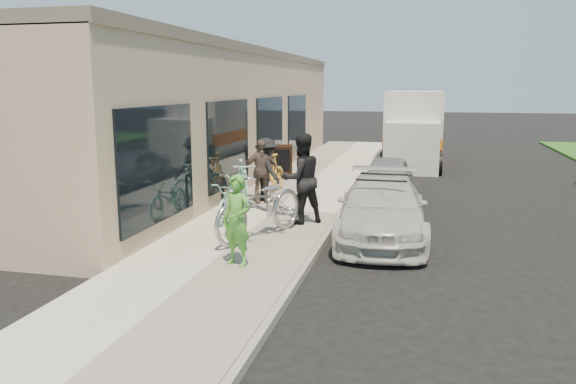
{
  "coord_description": "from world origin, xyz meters",
  "views": [
    {
      "loc": [
        1.37,
        -9.65,
        3.06
      ],
      "look_at": [
        -1.12,
        0.67,
        1.05
      ],
      "focal_mm": 35.0,
      "sensor_mm": 36.0,
      "label": 1
    }
  ],
  "objects_px": {
    "moving_truck": "(413,132)",
    "sedan_silver": "(387,178)",
    "bike_rack": "(223,189)",
    "cruiser_bike_a": "(242,183)",
    "cruiser_bike_b": "(231,200)",
    "bystander_a": "(267,170)",
    "woman_rider": "(237,220)",
    "sedan_white": "(382,208)",
    "bystander_b": "(261,171)",
    "sandwich_board": "(283,161)",
    "tandem_bike": "(261,205)",
    "cruiser_bike_c": "(271,174)",
    "man_standing": "(301,179)"
  },
  "relations": [
    {
      "from": "sedan_silver",
      "to": "woman_rider",
      "type": "distance_m",
      "value": 7.31
    },
    {
      "from": "sedan_white",
      "to": "bystander_b",
      "type": "relative_size",
      "value": 2.73
    },
    {
      "from": "cruiser_bike_b",
      "to": "sandwich_board",
      "type": "bearing_deg",
      "value": 90.34
    },
    {
      "from": "tandem_bike",
      "to": "man_standing",
      "type": "bearing_deg",
      "value": 93.7
    },
    {
      "from": "moving_truck",
      "to": "bystander_a",
      "type": "distance_m",
      "value": 9.85
    },
    {
      "from": "cruiser_bike_b",
      "to": "cruiser_bike_c",
      "type": "relative_size",
      "value": 0.92
    },
    {
      "from": "woman_rider",
      "to": "cruiser_bike_c",
      "type": "relative_size",
      "value": 0.85
    },
    {
      "from": "cruiser_bike_c",
      "to": "sandwich_board",
      "type": "bearing_deg",
      "value": 106.92
    },
    {
      "from": "cruiser_bike_b",
      "to": "cruiser_bike_c",
      "type": "distance_m",
      "value": 3.17
    },
    {
      "from": "cruiser_bike_a",
      "to": "bystander_b",
      "type": "bearing_deg",
      "value": 30.4
    },
    {
      "from": "sedan_silver",
      "to": "tandem_bike",
      "type": "relative_size",
      "value": 1.34
    },
    {
      "from": "sedan_silver",
      "to": "cruiser_bike_b",
      "type": "height_order",
      "value": "sedan_silver"
    },
    {
      "from": "moving_truck",
      "to": "man_standing",
      "type": "bearing_deg",
      "value": -100.72
    },
    {
      "from": "bike_rack",
      "to": "cruiser_bike_c",
      "type": "distance_m",
      "value": 2.58
    },
    {
      "from": "tandem_bike",
      "to": "cruiser_bike_a",
      "type": "xyz_separation_m",
      "value": [
        -1.27,
        2.74,
        -0.1
      ]
    },
    {
      "from": "bike_rack",
      "to": "sedan_silver",
      "type": "bearing_deg",
      "value": 43.37
    },
    {
      "from": "tandem_bike",
      "to": "sedan_silver",
      "type": "bearing_deg",
      "value": 91.74
    },
    {
      "from": "bystander_a",
      "to": "bystander_b",
      "type": "relative_size",
      "value": 1.01
    },
    {
      "from": "tandem_bike",
      "to": "cruiser_bike_c",
      "type": "xyz_separation_m",
      "value": [
        -1.04,
        4.48,
        -0.13
      ]
    },
    {
      "from": "bike_rack",
      "to": "moving_truck",
      "type": "bearing_deg",
      "value": 69.12
    },
    {
      "from": "woman_rider",
      "to": "cruiser_bike_c",
      "type": "bearing_deg",
      "value": 121.73
    },
    {
      "from": "sedan_white",
      "to": "moving_truck",
      "type": "distance_m",
      "value": 11.6
    },
    {
      "from": "sedan_silver",
      "to": "woman_rider",
      "type": "bearing_deg",
      "value": -106.42
    },
    {
      "from": "moving_truck",
      "to": "cruiser_bike_c",
      "type": "height_order",
      "value": "moving_truck"
    },
    {
      "from": "sedan_silver",
      "to": "tandem_bike",
      "type": "distance_m",
      "value": 5.71
    },
    {
      "from": "man_standing",
      "to": "cruiser_bike_b",
      "type": "distance_m",
      "value": 1.66
    },
    {
      "from": "woman_rider",
      "to": "bystander_b",
      "type": "height_order",
      "value": "bystander_b"
    },
    {
      "from": "sandwich_board",
      "to": "woman_rider",
      "type": "bearing_deg",
      "value": -92.55
    },
    {
      "from": "bystander_b",
      "to": "sedan_white",
      "type": "bearing_deg",
      "value": -63.44
    },
    {
      "from": "sedan_white",
      "to": "bystander_b",
      "type": "bearing_deg",
      "value": 142.46
    },
    {
      "from": "woman_rider",
      "to": "man_standing",
      "type": "relative_size",
      "value": 0.78
    },
    {
      "from": "bike_rack",
      "to": "cruiser_bike_a",
      "type": "relative_size",
      "value": 0.49
    },
    {
      "from": "moving_truck",
      "to": "cruiser_bike_c",
      "type": "bearing_deg",
      "value": -114.1
    },
    {
      "from": "sedan_silver",
      "to": "cruiser_bike_b",
      "type": "bearing_deg",
      "value": -128.93
    },
    {
      "from": "sandwich_board",
      "to": "tandem_bike",
      "type": "bearing_deg",
      "value": -91.1
    },
    {
      "from": "sedan_silver",
      "to": "man_standing",
      "type": "relative_size",
      "value": 1.75
    },
    {
      "from": "bike_rack",
      "to": "cruiser_bike_b",
      "type": "bearing_deg",
      "value": -56.2
    },
    {
      "from": "moving_truck",
      "to": "man_standing",
      "type": "height_order",
      "value": "moving_truck"
    },
    {
      "from": "moving_truck",
      "to": "cruiser_bike_b",
      "type": "relative_size",
      "value": 3.55
    },
    {
      "from": "cruiser_bike_b",
      "to": "bystander_a",
      "type": "xyz_separation_m",
      "value": [
        0.22,
        2.11,
        0.38
      ]
    },
    {
      "from": "moving_truck",
      "to": "sedan_silver",
      "type": "bearing_deg",
      "value": -94.16
    },
    {
      "from": "cruiser_bike_c",
      "to": "bike_rack",
      "type": "bearing_deg",
      "value": -90.57
    },
    {
      "from": "cruiser_bike_a",
      "to": "bystander_a",
      "type": "relative_size",
      "value": 1.15
    },
    {
      "from": "woman_rider",
      "to": "bystander_a",
      "type": "xyz_separation_m",
      "value": [
        -0.95,
        5.14,
        0.06
      ]
    },
    {
      "from": "bike_rack",
      "to": "cruiser_bike_b",
      "type": "distance_m",
      "value": 0.76
    },
    {
      "from": "moving_truck",
      "to": "bystander_a",
      "type": "bearing_deg",
      "value": -110.63
    },
    {
      "from": "cruiser_bike_b",
      "to": "sedan_white",
      "type": "bearing_deg",
      "value": -6.91
    },
    {
      "from": "man_standing",
      "to": "bystander_a",
      "type": "xyz_separation_m",
      "value": [
        -1.34,
        2.04,
        -0.15
      ]
    },
    {
      "from": "sandwich_board",
      "to": "moving_truck",
      "type": "bearing_deg",
      "value": 41.47
    },
    {
      "from": "man_standing",
      "to": "sedan_silver",
      "type": "bearing_deg",
      "value": -150.38
    }
  ]
}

